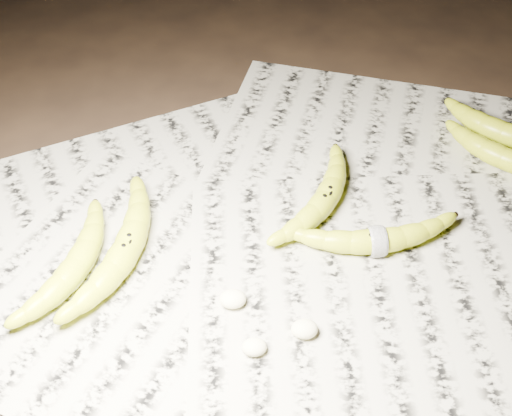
{
  "coord_description": "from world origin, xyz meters",
  "views": [
    {
      "loc": [
        -0.05,
        -0.58,
        0.67
      ],
      "look_at": [
        -0.01,
        0.04,
        0.05
      ],
      "focal_mm": 50.0,
      "sensor_mm": 36.0,
      "label": 1
    }
  ],
  "objects_px": {
    "banana_left_a": "(126,247)",
    "banana_upper_b": "(504,131)",
    "banana_upper_a": "(504,156)",
    "banana_center": "(325,197)",
    "banana_taped": "(377,239)",
    "banana_left_b": "(76,264)"
  },
  "relations": [
    {
      "from": "banana_left_b",
      "to": "banana_upper_a",
      "type": "bearing_deg",
      "value": -51.28
    },
    {
      "from": "banana_taped",
      "to": "banana_upper_a",
      "type": "distance_m",
      "value": 0.25
    },
    {
      "from": "banana_left_b",
      "to": "banana_upper_b",
      "type": "xyz_separation_m",
      "value": [
        0.59,
        0.22,
        0.0
      ]
    },
    {
      "from": "banana_left_a",
      "to": "banana_upper_b",
      "type": "height_order",
      "value": "banana_left_a"
    },
    {
      "from": "banana_center",
      "to": "banana_upper_b",
      "type": "relative_size",
      "value": 1.06
    },
    {
      "from": "banana_left_b",
      "to": "banana_upper_a",
      "type": "relative_size",
      "value": 1.05
    },
    {
      "from": "banana_left_a",
      "to": "banana_upper_a",
      "type": "height_order",
      "value": "banana_left_a"
    },
    {
      "from": "banana_taped",
      "to": "banana_upper_b",
      "type": "relative_size",
      "value": 1.13
    },
    {
      "from": "banana_left_a",
      "to": "banana_center",
      "type": "height_order",
      "value": "banana_left_a"
    },
    {
      "from": "banana_left_b",
      "to": "banana_upper_b",
      "type": "bearing_deg",
      "value": -47.05
    },
    {
      "from": "banana_left_a",
      "to": "banana_upper_a",
      "type": "relative_size",
      "value": 1.25
    },
    {
      "from": "banana_center",
      "to": "banana_upper_b",
      "type": "xyz_separation_m",
      "value": [
        0.28,
        0.12,
        0.0
      ]
    },
    {
      "from": "banana_center",
      "to": "banana_upper_b",
      "type": "height_order",
      "value": "banana_upper_b"
    },
    {
      "from": "banana_center",
      "to": "banana_taped",
      "type": "bearing_deg",
      "value": -113.7
    },
    {
      "from": "banana_taped",
      "to": "banana_upper_a",
      "type": "height_order",
      "value": "same"
    },
    {
      "from": "banana_upper_b",
      "to": "banana_taped",
      "type": "bearing_deg",
      "value": -101.08
    },
    {
      "from": "banana_taped",
      "to": "banana_upper_a",
      "type": "bearing_deg",
      "value": 31.68
    },
    {
      "from": "banana_left_a",
      "to": "banana_center",
      "type": "distance_m",
      "value": 0.27
    },
    {
      "from": "banana_center",
      "to": "banana_left_a",
      "type": "bearing_deg",
      "value": 137.79
    },
    {
      "from": "banana_left_a",
      "to": "banana_upper_b",
      "type": "bearing_deg",
      "value": -51.48
    },
    {
      "from": "banana_center",
      "to": "banana_taped",
      "type": "relative_size",
      "value": 0.94
    },
    {
      "from": "banana_upper_a",
      "to": "banana_upper_b",
      "type": "height_order",
      "value": "banana_upper_b"
    }
  ]
}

